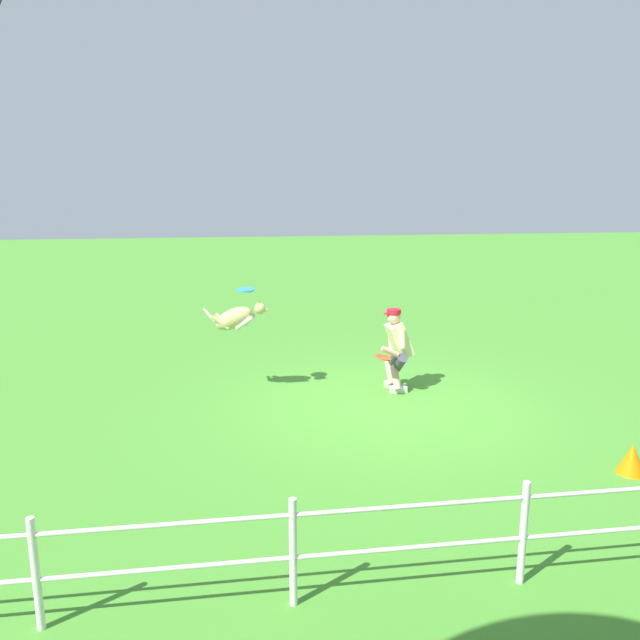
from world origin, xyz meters
name	(u,v)px	position (x,y,z in m)	size (l,w,h in m)	color
ground_plane	(391,407)	(0.00, 0.00, 0.00)	(60.00, 60.00, 0.00)	#48912F
person	(397,347)	(-0.28, -0.77, 0.70)	(0.56, 0.65, 1.29)	silver
dog	(237,318)	(2.17, -0.99, 1.18)	(1.01, 0.46, 0.53)	tan
frisbee_flying	(246,290)	(2.02, -0.96, 1.62)	(0.27, 0.27, 0.02)	#2A93E4
frisbee_held	(383,357)	(0.00, -0.51, 0.61)	(0.26, 0.26, 0.02)	#E34620
fence	(524,524)	(0.00, 4.11, 0.52)	(14.85, 0.06, 0.89)	white
training_cone	(632,459)	(-2.12, 2.44, 0.17)	(0.31, 0.31, 0.34)	orange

